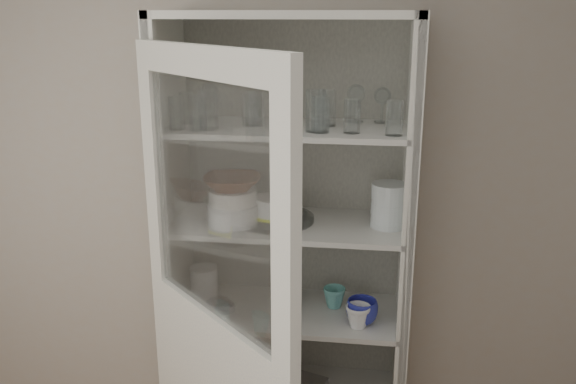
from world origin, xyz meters
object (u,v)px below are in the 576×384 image
Objects in this scene: goblet_1 at (293,103)px; mug_white at (358,316)px; plate_stack_front at (233,213)px; cream_bowl at (233,196)px; yellow_trivet at (274,215)px; mug_teal at (334,297)px; cupboard_door at (217,373)px; plate_stack_back at (240,202)px; teal_jar at (283,295)px; cream_dish at (250,379)px; mug_blue at (362,312)px; terracotta_bowl at (232,183)px; white_canister at (204,283)px; goblet_0 at (210,99)px; measuring_cups at (219,306)px; goblet_2 at (356,102)px; grey_bowl_stack at (389,205)px; goblet_3 at (382,104)px; white_ramekin at (274,205)px; pantry_cabinet at (290,285)px; glass_platter at (274,218)px.

mug_white is at bearing -38.56° from goblet_1.
cream_bowl is (0.00, 0.00, 0.07)m from plate_stack_front.
goblet_1 is 0.46m from cream_bowl.
yellow_trivet reaches higher than mug_teal.
cupboard_door is 9.13× the size of plate_stack_back.
cupboard_door is 18.81× the size of teal_jar.
yellow_trivet is at bearing 2.50° from cream_dish.
teal_jar reaches higher than mug_blue.
cream_bowl is 1.83× the size of teal_jar.
terracotta_bowl reaches higher than white_canister.
cupboard_door is at bearing -85.55° from plate_stack_front.
mug_white is at bearing -19.90° from goblet_0.
plate_stack_back is at bearing 93.79° from plate_stack_front.
goblet_1 is at bearing 0.49° from goblet_0.
cream_dish is at bearing -177.50° from yellow_trivet.
terracotta_bowl is at bearing 3.45° from measuring_cups.
goblet_2 is 0.63m from cream_bowl.
mug_blue is 0.61× the size of cream_dish.
mug_teal is 0.45× the size of cream_dish.
grey_bowl_stack is (0.59, 0.53, 0.48)m from cupboard_door.
yellow_trivet is 0.37m from teal_jar.
cream_bowl is at bearing 0.00° from plate_stack_front.
goblet_1 is 0.36m from goblet_3.
plate_stack_front is 1.29× the size of white_ramekin.
mug_white is at bearing -92.96° from mug_blue.
goblet_1 reaches higher than measuring_cups.
measuring_cups is (-0.29, -0.12, -0.06)m from pantry_cabinet.
cupboard_door is at bearing -134.54° from mug_white.
goblet_3 is 0.60m from white_ramekin.
white_ramekin is (-0.43, -0.12, -0.41)m from goblet_3.
pantry_cabinet is 0.50m from cream_bowl.
mug_teal is at bearing 9.27° from yellow_trivet.
yellow_trivet is at bearing 17.99° from cream_bowl.
pantry_cabinet is 0.85m from goblet_2.
mug_teal is at bearing -7.36° from goblet_0.
goblet_3 reaches higher than cream_bowl.
yellow_trivet is (-0.32, -0.11, -0.46)m from goblet_2.
goblet_2 is at bearing 19.17° from yellow_trivet.
goblet_0 is at bearing 165.16° from mug_white.
glass_platter is 0.47m from white_canister.
plate_stack_front is 0.43m from measuring_cups.
plate_stack_front is at bearing 0.00° from terracotta_bowl.
plate_stack_back is 0.45m from teal_jar.
mug_blue reaches higher than mug_teal.
goblet_1 is at bearing 36.44° from terracotta_bowl.
goblet_0 is 0.86m from grey_bowl_stack.
goblet_2 is at bearing -0.01° from goblet_0.
goblet_2 reaches higher than goblet_3.
terracotta_bowl is (-0.59, -0.17, -0.31)m from goblet_3.
terracotta_bowl is 0.56m from teal_jar.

